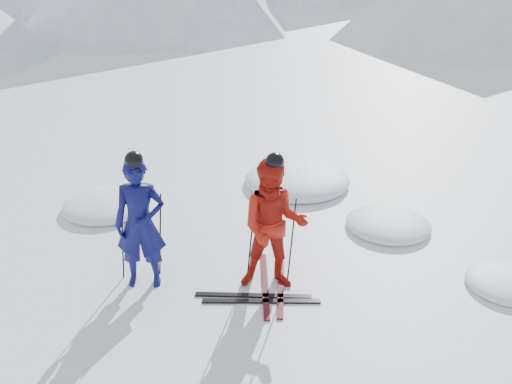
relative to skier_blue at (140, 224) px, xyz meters
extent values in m
plane|color=white|center=(3.10, 0.18, -1.01)|extent=(160.00, 160.00, 0.00)
imported|color=#0C0E48|center=(0.00, 0.00, 0.00)|extent=(0.78, 0.55, 2.01)
imported|color=#AD180D|center=(1.90, -0.30, 0.00)|extent=(1.08, 0.89, 2.02)
cylinder|color=black|center=(-0.30, 0.15, -0.34)|extent=(0.13, 0.09, 1.34)
cylinder|color=black|center=(0.25, 0.25, -0.34)|extent=(0.13, 0.08, 1.34)
cylinder|color=black|center=(1.60, -0.05, -0.33)|extent=(0.13, 0.10, 1.34)
cylinder|color=black|center=(2.20, -0.15, -0.33)|extent=(0.13, 0.09, 1.34)
cube|color=black|center=(1.78, -0.30, -0.99)|extent=(0.27, 1.70, 0.03)
cube|color=black|center=(2.02, -0.30, -0.99)|extent=(0.39, 1.69, 0.03)
cube|color=black|center=(1.57, -0.55, -0.99)|extent=(1.69, 0.37, 0.03)
cube|color=black|center=(1.67, -0.70, -0.99)|extent=(1.70, 0.31, 0.03)
ellipsoid|color=white|center=(-0.91, 2.63, -1.01)|extent=(1.65, 1.65, 0.36)
ellipsoid|color=white|center=(4.24, 1.23, -1.01)|extent=(1.52, 1.52, 0.34)
ellipsoid|color=white|center=(2.99, 3.34, -1.01)|extent=(2.24, 2.24, 0.49)
ellipsoid|color=white|center=(5.37, -0.77, -1.01)|extent=(1.20, 1.20, 0.26)
camera|label=1|loc=(0.80, -7.03, 3.70)|focal=38.00mm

